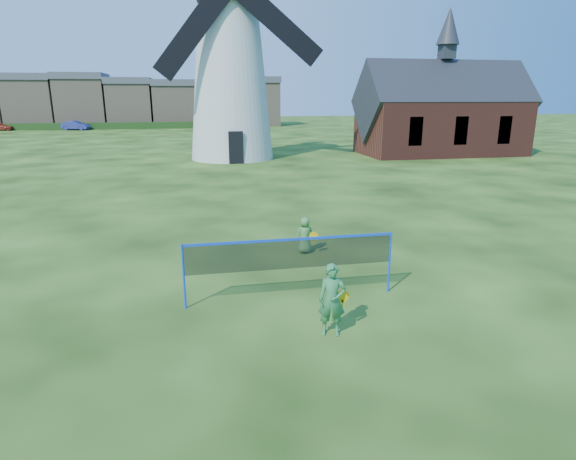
{
  "coord_description": "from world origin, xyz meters",
  "views": [
    {
      "loc": [
        -2.06,
        -10.75,
        4.74
      ],
      "look_at": [
        0.2,
        0.5,
        1.5
      ],
      "focal_mm": 29.53,
      "sensor_mm": 36.0,
      "label": 1
    }
  ],
  "objects_px": {
    "chapel": "(442,115)",
    "badminton_net": "(291,255)",
    "windmill": "(230,69)",
    "car_left": "(1,127)",
    "player_boy": "(305,235)",
    "player_girl": "(332,300)",
    "car_right": "(76,126)",
    "play_ball": "(330,280)"
  },
  "relations": [
    {
      "from": "player_girl",
      "to": "badminton_net",
      "type": "bearing_deg",
      "value": 119.82
    },
    {
      "from": "player_girl",
      "to": "car_right",
      "type": "height_order",
      "value": "player_girl"
    },
    {
      "from": "car_left",
      "to": "play_ball",
      "type": "bearing_deg",
      "value": -151.82
    },
    {
      "from": "player_boy",
      "to": "windmill",
      "type": "bearing_deg",
      "value": -86.96
    },
    {
      "from": "windmill",
      "to": "player_boy",
      "type": "distance_m",
      "value": 24.88
    },
    {
      "from": "chapel",
      "to": "badminton_net",
      "type": "height_order",
      "value": "chapel"
    },
    {
      "from": "chapel",
      "to": "car_right",
      "type": "xyz_separation_m",
      "value": [
        -37.35,
        38.37,
        -2.61
      ]
    },
    {
      "from": "player_girl",
      "to": "player_boy",
      "type": "bearing_deg",
      "value": 98.3
    },
    {
      "from": "player_girl",
      "to": "car_left",
      "type": "bearing_deg",
      "value": 129.23
    },
    {
      "from": "windmill",
      "to": "play_ball",
      "type": "distance_m",
      "value": 27.59
    },
    {
      "from": "player_girl",
      "to": "play_ball",
      "type": "xyz_separation_m",
      "value": [
        0.72,
        2.61,
        -0.65
      ]
    },
    {
      "from": "windmill",
      "to": "play_ball",
      "type": "relative_size",
      "value": 86.14
    },
    {
      "from": "play_ball",
      "to": "player_girl",
      "type": "bearing_deg",
      "value": -105.52
    },
    {
      "from": "windmill",
      "to": "player_boy",
      "type": "bearing_deg",
      "value": -89.54
    },
    {
      "from": "windmill",
      "to": "car_left",
      "type": "xyz_separation_m",
      "value": [
        -30.02,
        38.58,
        -6.15
      ]
    },
    {
      "from": "badminton_net",
      "to": "play_ball",
      "type": "distance_m",
      "value": 1.74
    },
    {
      "from": "badminton_net",
      "to": "car_left",
      "type": "bearing_deg",
      "value": 113.73
    },
    {
      "from": "play_ball",
      "to": "badminton_net",
      "type": "bearing_deg",
      "value": -148.14
    },
    {
      "from": "chapel",
      "to": "player_girl",
      "type": "bearing_deg",
      "value": -121.91
    },
    {
      "from": "windmill",
      "to": "car_left",
      "type": "height_order",
      "value": "windmill"
    },
    {
      "from": "chapel",
      "to": "player_boy",
      "type": "relative_size",
      "value": 11.98
    },
    {
      "from": "player_boy",
      "to": "play_ball",
      "type": "xyz_separation_m",
      "value": [
        0.03,
        -2.68,
        -0.46
      ]
    },
    {
      "from": "car_left",
      "to": "car_right",
      "type": "relative_size",
      "value": 0.85
    },
    {
      "from": "badminton_net",
      "to": "car_right",
      "type": "distance_m",
      "value": 68.15
    },
    {
      "from": "player_boy",
      "to": "car_right",
      "type": "bearing_deg",
      "value": -69.58
    },
    {
      "from": "badminton_net",
      "to": "player_girl",
      "type": "relative_size",
      "value": 3.31
    },
    {
      "from": "car_left",
      "to": "player_boy",
      "type": "bearing_deg",
      "value": -150.92
    },
    {
      "from": "chapel",
      "to": "badminton_net",
      "type": "relative_size",
      "value": 2.72
    },
    {
      "from": "car_left",
      "to": "windmill",
      "type": "bearing_deg",
      "value": -138.77
    },
    {
      "from": "windmill",
      "to": "player_boy",
      "type": "height_order",
      "value": "windmill"
    },
    {
      "from": "player_boy",
      "to": "car_left",
      "type": "height_order",
      "value": "car_left"
    },
    {
      "from": "windmill",
      "to": "badminton_net",
      "type": "bearing_deg",
      "value": -92.01
    },
    {
      "from": "player_boy",
      "to": "car_left",
      "type": "relative_size",
      "value": 0.34
    },
    {
      "from": "windmill",
      "to": "player_girl",
      "type": "distance_m",
      "value": 30.0
    },
    {
      "from": "windmill",
      "to": "play_ball",
      "type": "xyz_separation_m",
      "value": [
        0.23,
        -26.79,
        -6.62
      ]
    },
    {
      "from": "player_girl",
      "to": "player_boy",
      "type": "height_order",
      "value": "player_girl"
    },
    {
      "from": "player_girl",
      "to": "play_ball",
      "type": "distance_m",
      "value": 2.78
    },
    {
      "from": "windmill",
      "to": "car_right",
      "type": "xyz_separation_m",
      "value": [
        -19.79,
        37.97,
        -6.07
      ]
    },
    {
      "from": "car_left",
      "to": "car_right",
      "type": "height_order",
      "value": "car_right"
    },
    {
      "from": "windmill",
      "to": "player_girl",
      "type": "bearing_deg",
      "value": -90.97
    },
    {
      "from": "windmill",
      "to": "chapel",
      "type": "bearing_deg",
      "value": -1.29
    },
    {
      "from": "play_ball",
      "to": "car_right",
      "type": "distance_m",
      "value": 67.78
    }
  ]
}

